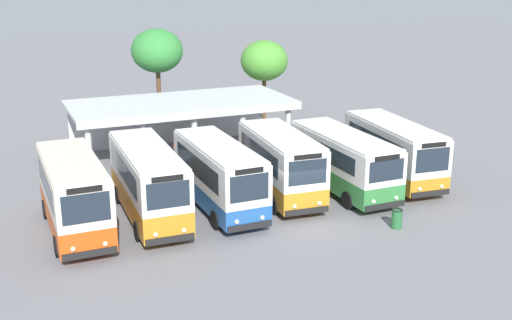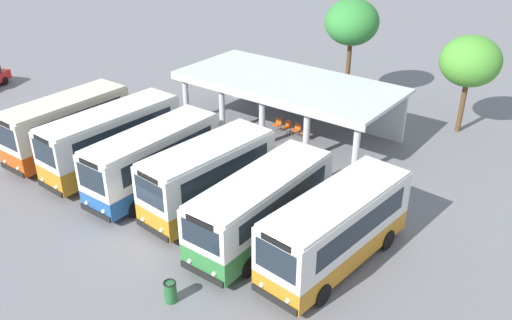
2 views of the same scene
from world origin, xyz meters
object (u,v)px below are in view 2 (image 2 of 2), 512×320
at_px(city_bus_fifth_blue, 262,205).
at_px(waiting_chair_fourth_seat, 306,132).
at_px(city_bus_far_end_green, 336,227).
at_px(waiting_chair_middle_seat, 297,129).
at_px(city_bus_fourth_amber, 208,175).
at_px(city_bus_middle_cream, 153,158).
at_px(waiting_chair_end_by_column, 278,124).
at_px(city_bus_second_in_row, 112,138).
at_px(city_bus_nearest_orange, 67,124).
at_px(litter_bin_apron, 170,291).
at_px(waiting_chair_second_from_end, 287,126).

bearing_deg(city_bus_fifth_blue, waiting_chair_fourth_seat, 111.99).
distance_m(city_bus_far_end_green, waiting_chair_fourth_seat, 12.07).
bearing_deg(waiting_chair_middle_seat, city_bus_fourth_amber, -82.49).
distance_m(city_bus_middle_cream, waiting_chair_end_by_column, 9.85).
bearing_deg(city_bus_middle_cream, waiting_chair_end_by_column, 85.52).
relative_size(city_bus_second_in_row, city_bus_far_end_green, 1.04).
bearing_deg(city_bus_fourth_amber, city_bus_nearest_orange, -177.52).
relative_size(waiting_chair_end_by_column, litter_bin_apron, 0.96).
distance_m(city_bus_middle_cream, city_bus_fourth_amber, 3.45).
bearing_deg(waiting_chair_second_from_end, city_bus_middle_cream, -98.55).
height_order(city_bus_nearest_orange, waiting_chair_fourth_seat, city_bus_nearest_orange).
height_order(city_bus_nearest_orange, city_bus_fourth_amber, city_bus_nearest_orange).
bearing_deg(litter_bin_apron, city_bus_second_in_row, 150.44).
bearing_deg(waiting_chair_end_by_column, city_bus_far_end_green, -44.69).
height_order(city_bus_nearest_orange, waiting_chair_second_from_end, city_bus_nearest_orange).
relative_size(city_bus_middle_cream, waiting_chair_middle_seat, 8.92).
relative_size(city_bus_far_end_green, waiting_chair_middle_seat, 9.11).
relative_size(city_bus_middle_cream, waiting_chair_fourth_seat, 8.92).
distance_m(city_bus_nearest_orange, city_bus_fifth_blue, 13.76).
bearing_deg(waiting_chair_end_by_column, city_bus_middle_cream, -94.48).
height_order(city_bus_fourth_amber, waiting_chair_end_by_column, city_bus_fourth_amber).
bearing_deg(city_bus_far_end_green, city_bus_fifth_blue, -173.12).
bearing_deg(waiting_chair_second_from_end, waiting_chair_end_by_column, -174.44).
height_order(city_bus_far_end_green, waiting_chair_second_from_end, city_bus_far_end_green).
height_order(city_bus_fourth_amber, waiting_chair_middle_seat, city_bus_fourth_amber).
xyz_separation_m(city_bus_fifth_blue, waiting_chair_end_by_column, (-6.11, 9.86, -1.22)).
xyz_separation_m(city_bus_middle_cream, litter_bin_apron, (6.57, -5.46, -1.36)).
bearing_deg(waiting_chair_second_from_end, waiting_chair_fourth_seat, -3.16).
bearing_deg(city_bus_fifth_blue, waiting_chair_middle_seat, 115.36).
distance_m(city_bus_second_in_row, litter_bin_apron, 11.60).
bearing_deg(waiting_chair_fourth_seat, litter_bin_apron, -76.40).
xyz_separation_m(waiting_chair_second_from_end, waiting_chair_middle_seat, (0.71, -0.04, 0.00)).
distance_m(city_bus_far_end_green, litter_bin_apron, 6.99).
distance_m(city_bus_nearest_orange, waiting_chair_end_by_column, 12.59).
xyz_separation_m(city_bus_nearest_orange, city_bus_second_in_row, (3.44, 0.39, -0.00)).
distance_m(waiting_chair_fourth_seat, litter_bin_apron, 15.62).
bearing_deg(waiting_chair_middle_seat, city_bus_middle_cream, -102.61).
relative_size(waiting_chair_second_from_end, waiting_chair_fourth_seat, 1.00).
bearing_deg(waiting_chair_second_from_end, city_bus_nearest_orange, -129.94).
bearing_deg(city_bus_fifth_blue, city_bus_second_in_row, 178.07).
xyz_separation_m(city_bus_far_end_green, waiting_chair_fourth_seat, (-7.42, 9.44, -1.29)).
height_order(city_bus_fifth_blue, waiting_chair_second_from_end, city_bus_fifth_blue).
distance_m(city_bus_fourth_amber, waiting_chair_end_by_column, 9.92).
height_order(city_bus_middle_cream, city_bus_fifth_blue, city_bus_middle_cream).
relative_size(city_bus_nearest_orange, waiting_chair_fourth_seat, 8.61).
height_order(city_bus_nearest_orange, city_bus_fifth_blue, city_bus_nearest_orange).
relative_size(city_bus_second_in_row, litter_bin_apron, 9.02).
relative_size(city_bus_second_in_row, waiting_chair_second_from_end, 9.43).
xyz_separation_m(city_bus_fourth_amber, city_bus_far_end_green, (6.88, 0.01, -0.06)).
xyz_separation_m(waiting_chair_end_by_column, litter_bin_apron, (5.81, -15.20, -0.07)).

